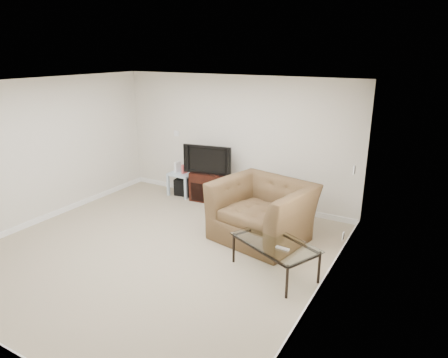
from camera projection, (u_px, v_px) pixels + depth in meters
The scene contains 18 objects.
floor at pixel (157, 251), 6.12m from camera, with size 5.00×5.00×0.00m, color tan.
ceiling at pixel (147, 84), 5.35m from camera, with size 5.00×5.00×0.00m, color white.
wall_back at pixel (235, 140), 7.80m from camera, with size 5.00×0.02×2.50m, color silver.
wall_left at pixel (40, 152), 6.92m from camera, with size 0.02×5.00×2.50m, color silver.
wall_right at pixel (324, 205), 4.56m from camera, with size 0.02×5.00×2.50m, color silver.
plate_back at pixel (176, 133), 8.45m from camera, with size 0.12×0.02×0.12m, color white.
plate_right_switch at pixel (354, 170), 5.88m from camera, with size 0.02×0.09×0.13m, color white.
plate_right_outlet at pixel (343, 236), 5.93m from camera, with size 0.02×0.08×0.12m, color white.
tv_stand at pixel (210, 186), 8.13m from camera, with size 0.71×0.49×0.59m, color black, non-canonical shape.
dvd_player at pixel (209, 177), 8.03m from camera, with size 0.38×0.26×0.05m, color black.
television at pixel (209, 159), 7.92m from camera, with size 0.92×0.18×0.57m, color black.
side_table at pixel (183, 183), 8.46m from camera, with size 0.50×0.50×0.48m, color silver, non-canonical shape.
subwoofer at pixel (185, 186), 8.48m from camera, with size 0.36×0.36×0.36m, color black.
game_console at pixel (177, 167), 8.39m from camera, with size 0.05×0.16×0.22m, color white.
game_case at pixel (184, 169), 8.31m from camera, with size 0.05×0.14×0.19m, color #CC4C4C.
recliner at pixel (263, 202), 6.35m from camera, with size 1.44×0.94×1.26m, color #4B291A.
coffee_table at pixel (274, 257), 5.47m from camera, with size 1.17×0.66×0.46m, color black, non-canonical shape.
remote at pixel (283, 248), 5.20m from camera, with size 0.18×0.05×0.02m, color #B2B2B7.
Camera 1 is at (3.62, -4.25, 2.93)m, focal length 32.00 mm.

